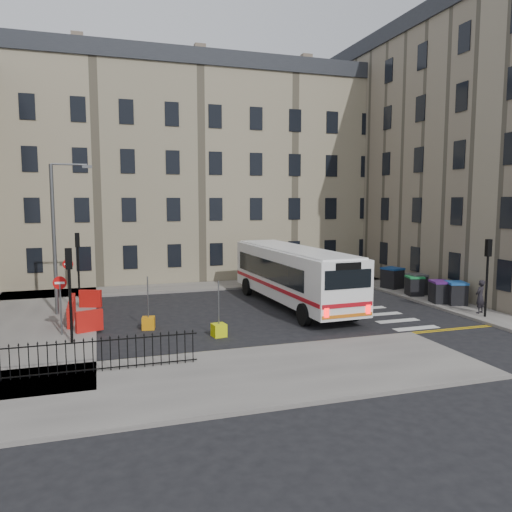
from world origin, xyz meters
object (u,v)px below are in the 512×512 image
wheelie_bin_a (456,293)px  pedestrian (480,297)px  bus (293,273)px  wheelie_bin_d (416,284)px  bollard_yellow (219,330)px  wheelie_bin_b (440,292)px  bollard_chevron (149,323)px  wheelie_bin_e (392,278)px  wheelie_bin_c (414,286)px  streetlamp (54,237)px

wheelie_bin_a → pedestrian: size_ratio=0.81×
pedestrian → bus: bearing=-54.3°
bus → wheelie_bin_d: size_ratio=9.59×
bollard_yellow → wheelie_bin_b: bearing=10.9°
bus → bollard_chevron: bearing=-164.7°
bus → wheelie_bin_e: bearing=15.7°
bollard_yellow → pedestrian: bearing=-1.1°
wheelie_bin_d → wheelie_bin_e: bearing=97.3°
wheelie_bin_b → bollard_yellow: 14.56m
wheelie_bin_a → wheelie_bin_c: 3.23m
wheelie_bin_e → wheelie_bin_d: bearing=-100.1°
pedestrian → wheelie_bin_a: bearing=-121.5°
wheelie_bin_d → bollard_chevron: size_ratio=2.20×
bus → pedestrian: bus is taller
streetlamp → wheelie_bin_e: 22.12m
wheelie_bin_e → pedestrian: size_ratio=0.85×
bus → wheelie_bin_e: 9.17m
wheelie_bin_a → bollard_chevron: bearing=-163.0°
bus → wheelie_bin_d: bearing=0.1°
bollard_yellow → wheelie_bin_e: bearing=29.1°
bus → wheelie_bin_e: bus is taller
wheelie_bin_b → bollard_yellow: (-14.29, -2.75, -0.52)m
wheelie_bin_c → streetlamp: bearing=-168.6°
wheelie_bin_a → wheelie_bin_d: (-0.24, 3.49, -0.01)m
streetlamp → bus: streetlamp is taller
wheelie_bin_b → wheelie_bin_d: wheelie_bin_b is taller
bus → bollard_yellow: 7.89m
wheelie_bin_b → wheelie_bin_e: wheelie_bin_e is taller
streetlamp → pedestrian: streetlamp is taller
wheelie_bin_a → pedestrian: (-0.37, -2.35, 0.24)m
wheelie_bin_b → wheelie_bin_d: size_ratio=1.08×
streetlamp → wheelie_bin_b: 22.28m
wheelie_bin_c → wheelie_bin_e: 2.77m
bus → wheelie_bin_d: (8.88, 0.41, -1.15)m
wheelie_bin_e → wheelie_bin_c: bearing=-108.6°
wheelie_bin_b → bus: bearing=179.2°
pedestrian → bollard_chevron: 17.68m
wheelie_bin_d → bollard_yellow: bearing=-157.5°
wheelie_bin_e → bollard_yellow: size_ratio=2.60×
wheelie_bin_a → wheelie_bin_e: (-0.48, 5.93, 0.05)m
wheelie_bin_e → bollard_chevron: 18.26m
wheelie_bin_d → wheelie_bin_b: bearing=-95.2°
wheelie_bin_c → bollard_yellow: 15.19m
streetlamp → wheelie_bin_a: bearing=-11.2°
wheelie_bin_a → wheelie_bin_e: bearing=112.6°
wheelie_bin_b → wheelie_bin_c: bearing=105.7°
wheelie_bin_a → wheelie_bin_d: size_ratio=1.12×
bollard_yellow → streetlamp: bearing=138.8°
wheelie_bin_d → bollard_chevron: 17.89m
wheelie_bin_e → pedestrian: 8.29m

